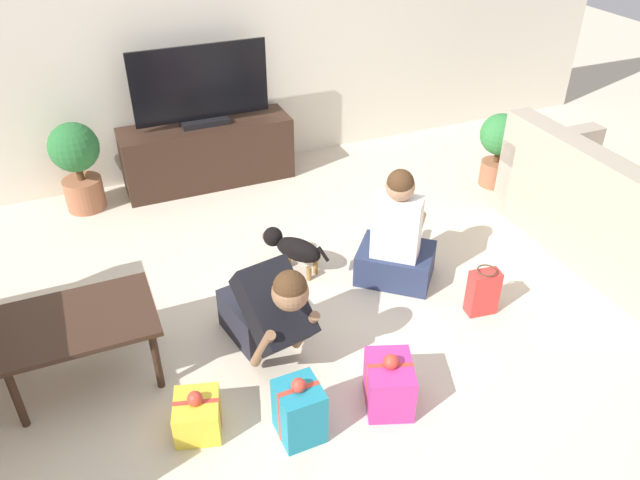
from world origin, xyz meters
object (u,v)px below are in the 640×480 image
(dog, at_px, (292,247))
(gift_box_b, at_px, (299,411))
(coffee_table, at_px, (78,326))
(tv_console, at_px, (208,153))
(potted_plant_corner_right, at_px, (499,144))
(person_sitting, at_px, (397,241))
(gift_box_a, at_px, (197,415))
(potted_plant_back_left, at_px, (77,161))
(gift_bag_a, at_px, (483,292))
(person_kneeling, at_px, (268,310))
(tv, at_px, (201,90))
(gift_box_c, at_px, (389,384))
(sofa_right, at_px, (621,220))

(dog, bearing_deg, gift_box_b, 33.50)
(coffee_table, height_order, tv_console, tv_console)
(potted_plant_corner_right, distance_m, person_sitting, 1.78)
(gift_box_a, height_order, gift_box_b, gift_box_b)
(dog, bearing_deg, person_sitting, 111.11)
(potted_plant_back_left, xyz_separation_m, gift_bag_a, (2.30, -2.47, -0.27))
(person_sitting, distance_m, gift_bag_a, 0.68)
(dog, bearing_deg, person_kneeling, 23.05)
(potted_plant_corner_right, height_order, gift_box_a, potted_plant_corner_right)
(tv_console, xyz_separation_m, tv, (0.00, 0.00, 0.59))
(gift_box_b, bearing_deg, potted_plant_back_left, 105.42)
(coffee_table, xyz_separation_m, gift_box_c, (1.53, -0.86, -0.24))
(potted_plant_back_left, relative_size, gift_box_b, 1.91)
(potted_plant_back_left, bearing_deg, gift_box_c, -65.35)
(potted_plant_back_left, bearing_deg, person_kneeling, -69.44)
(coffee_table, relative_size, gift_box_a, 2.68)
(gift_bag_a, bearing_deg, tv, 115.49)
(gift_box_c, bearing_deg, dog, 91.75)
(gift_box_a, height_order, gift_box_c, gift_box_c)
(potted_plant_corner_right, relative_size, person_kneeling, 0.83)
(person_kneeling, height_order, person_sitting, person_sitting)
(person_kneeling, bearing_deg, gift_bag_a, -17.44)
(potted_plant_corner_right, bearing_deg, potted_plant_back_left, 163.83)
(person_kneeling, distance_m, dog, 0.90)
(sofa_right, distance_m, gift_box_a, 3.33)
(sofa_right, height_order, person_kneeling, sofa_right)
(potted_plant_corner_right, height_order, dog, potted_plant_corner_right)
(tv, distance_m, gift_bag_a, 2.88)
(person_sitting, distance_m, gift_box_b, 1.53)
(gift_bag_a, bearing_deg, tv_console, 115.49)
(coffee_table, xyz_separation_m, person_sitting, (2.12, 0.15, -0.07))
(tv_console, relative_size, tv, 1.28)
(potted_plant_corner_right, bearing_deg, coffee_table, -163.62)
(gift_bag_a, bearing_deg, person_kneeling, 173.39)
(potted_plant_corner_right, distance_m, person_kneeling, 2.91)
(tv_console, bearing_deg, dog, -82.53)
(tv_console, bearing_deg, gift_bag_a, -64.51)
(gift_box_c, distance_m, gift_bag_a, 1.06)
(tv_console, bearing_deg, gift_box_a, -105.78)
(gift_bag_a, bearing_deg, potted_plant_corner_right, 51.53)
(dog, bearing_deg, potted_plant_corner_right, 156.47)
(potted_plant_back_left, xyz_separation_m, gift_box_b, (0.81, -2.94, -0.27))
(sofa_right, bearing_deg, tv, 46.98)
(person_sitting, relative_size, gift_box_b, 2.23)
(tv, relative_size, potted_plant_corner_right, 1.73)
(person_kneeling, distance_m, gift_box_c, 0.82)
(potted_plant_corner_right, relative_size, person_sitting, 0.75)
(coffee_table, relative_size, gift_bag_a, 2.48)
(potted_plant_corner_right, bearing_deg, gift_box_c, -137.58)
(coffee_table, bearing_deg, gift_box_a, -51.77)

